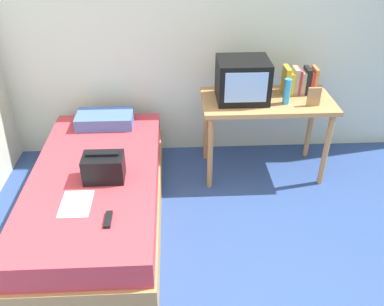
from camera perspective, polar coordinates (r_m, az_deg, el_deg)
ground_plane at (r=2.93m, az=5.31°, el=-19.48°), size 8.00×8.00×0.00m
wall_back at (r=3.93m, az=2.41°, el=17.66°), size 5.20×0.10×2.60m
bed at (r=3.40m, az=-13.00°, el=-5.91°), size 1.00×2.00×0.48m
desk at (r=3.75m, az=10.32°, el=6.07°), size 1.16×0.60×0.76m
tv at (r=3.60m, az=7.06°, el=10.08°), size 0.44×0.39×0.36m
water_bottle at (r=3.61m, az=13.12°, el=8.37°), size 0.06×0.06×0.22m
book_row at (r=3.86m, az=14.68°, el=9.72°), size 0.29×0.17×0.24m
picture_frame at (r=3.65m, az=16.65°, el=7.54°), size 0.11×0.02×0.16m
pillow at (r=3.87m, az=-12.05°, el=4.63°), size 0.51×0.30×0.12m
handbag at (r=3.10m, az=-12.22°, el=-1.98°), size 0.30×0.20×0.22m
magazine at (r=2.96m, az=-15.87°, el=-6.86°), size 0.21×0.29×0.01m
remote_dark at (r=2.77m, az=-11.62°, el=-9.07°), size 0.04×0.16×0.02m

